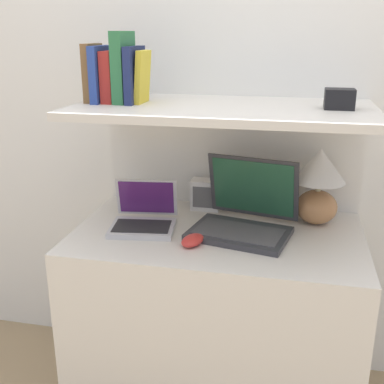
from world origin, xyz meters
The scene contains 16 objects.
wall_back centered at (0.00, 0.69, 1.20)m, with size 6.00×0.05×2.40m.
desk centered at (0.00, 0.31, 0.39)m, with size 1.05×0.62×0.77m.
back_riser centered at (0.00, 0.64, 0.60)m, with size 1.05×0.04×1.20m.
shelf centered at (0.00, 0.38, 1.21)m, with size 1.05×0.56×0.03m.
table_lamp centered at (0.35, 0.48, 0.94)m, with size 0.20×0.20×0.29m.
laptop_large centered at (0.09, 0.34, 0.83)m, with size 0.40×0.37×0.26m.
laptop_small centered at (-0.28, 0.30, 0.81)m, with size 0.26×0.25×0.17m.
computer_mouse centered at (-0.07, 0.18, 0.79)m, with size 0.09×0.12×0.03m.
router_box centered at (-0.09, 0.54, 0.83)m, with size 0.12×0.08×0.12m.
book_brown centered at (-0.48, 0.38, 1.33)m, with size 0.03×0.13×0.21m.
book_blue centered at (-0.45, 0.38, 1.33)m, with size 0.03×0.18×0.20m.
book_red centered at (-0.41, 0.38, 1.32)m, with size 0.04×0.14×0.18m.
book_green centered at (-0.36, 0.38, 1.35)m, with size 0.04×0.16×0.25m.
book_navy centered at (-0.32, 0.38, 1.32)m, with size 0.03×0.17×0.20m.
book_yellow centered at (-0.29, 0.38, 1.32)m, with size 0.04×0.12×0.19m.
shelf_gadget centered at (0.39, 0.38, 1.26)m, with size 0.10×0.08×0.07m.
Camera 1 is at (0.25, -1.30, 1.47)m, focal length 45.00 mm.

